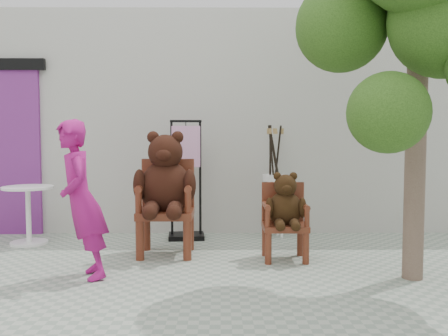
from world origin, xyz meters
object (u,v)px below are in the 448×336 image
(chair_small, at_px, (285,209))
(cafe_table, at_px, (28,208))
(stool_bucket, at_px, (274,188))
(person, at_px, (82,200))
(display_stand, at_px, (186,193))
(chair_big, at_px, (166,186))

(chair_small, bearing_deg, cafe_table, 165.90)
(stool_bucket, bearing_deg, person, -137.35)
(person, height_order, display_stand, display_stand)
(stool_bucket, bearing_deg, cafe_table, -172.90)
(cafe_table, bearing_deg, display_stand, 8.56)
(person, bearing_deg, stool_bucket, 109.13)
(stool_bucket, bearing_deg, display_stand, -175.38)
(chair_big, bearing_deg, display_stand, 78.86)
(chair_small, xyz_separation_m, cafe_table, (-3.02, 0.76, -0.10))
(person, relative_size, cafe_table, 2.06)
(chair_small, relative_size, cafe_table, 1.32)
(display_stand, bearing_deg, chair_big, -105.82)
(person, xyz_separation_m, stool_bucket, (1.96, 1.80, -0.08))
(chair_small, bearing_deg, stool_bucket, 89.52)
(chair_small, height_order, display_stand, display_stand)
(person, xyz_separation_m, display_stand, (0.83, 1.71, -0.14))
(chair_big, bearing_deg, stool_bucket, 35.47)
(chair_small, xyz_separation_m, stool_bucket, (0.01, 1.13, 0.11))
(chair_big, distance_m, stool_bucket, 1.59)
(chair_big, height_order, cafe_table, chair_big)
(chair_small, relative_size, stool_bucket, 0.64)
(cafe_table, bearing_deg, stool_bucket, 7.10)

